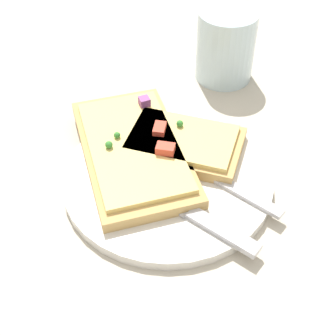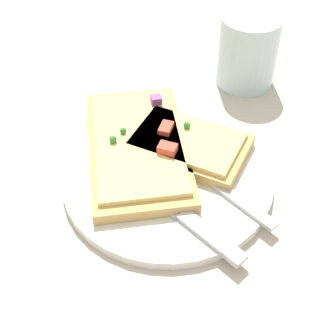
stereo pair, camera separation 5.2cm
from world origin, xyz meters
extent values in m
plane|color=#BCB29E|center=(0.00, 0.00, 0.00)|extent=(4.00, 4.00, 0.00)
cylinder|color=silver|center=(0.00, 0.00, 0.01)|extent=(0.24, 0.24, 0.01)
cube|color=#B7B7BC|center=(0.06, -0.03, 0.01)|extent=(0.10, 0.12, 0.01)
cube|color=#B7B7BC|center=(-0.01, 0.05, 0.01)|extent=(0.06, 0.06, 0.01)
cube|color=#B7B7BC|center=(-0.02, 0.09, 0.01)|extent=(0.02, 0.03, 0.00)
cube|color=#B7B7BC|center=(-0.03, 0.08, 0.01)|extent=(0.02, 0.03, 0.00)
cube|color=#B7B7BC|center=(-0.04, 0.08, 0.01)|extent=(0.02, 0.03, 0.00)
cube|color=#B7B7BC|center=(-0.04, 0.07, 0.01)|extent=(0.02, 0.03, 0.00)
cube|color=#B7B7BC|center=(0.04, -0.09, 0.01)|extent=(0.07, 0.07, 0.01)
cube|color=#B7B7BC|center=(-0.03, -0.01, 0.01)|extent=(0.10, 0.11, 0.00)
cube|color=tan|center=(-0.03, 0.04, 0.02)|extent=(0.13, 0.21, 0.01)
cube|color=#E0C16B|center=(-0.03, 0.04, 0.03)|extent=(0.12, 0.19, 0.01)
cube|color=#D14733|center=(0.00, 0.02, 0.04)|extent=(0.02, 0.02, 0.01)
sphere|color=#388433|center=(-0.05, 0.05, 0.04)|extent=(0.01, 0.01, 0.01)
sphere|color=#388433|center=(-0.06, 0.03, 0.04)|extent=(0.01, 0.01, 0.01)
cube|color=#934C8E|center=(-0.01, 0.11, 0.04)|extent=(0.01, 0.02, 0.01)
cube|color=tan|center=(0.02, 0.04, 0.02)|extent=(0.16, 0.14, 0.01)
cube|color=#E0C16B|center=(0.02, 0.04, 0.03)|extent=(0.14, 0.13, 0.01)
cube|color=#D14733|center=(0.00, 0.05, 0.04)|extent=(0.02, 0.02, 0.01)
sphere|color=#388433|center=(0.02, 0.06, 0.04)|extent=(0.01, 0.01, 0.01)
sphere|color=#D88951|center=(-0.06, -0.02, 0.01)|extent=(0.01, 0.01, 0.01)
sphere|color=tan|center=(0.00, 0.06, 0.02)|extent=(0.01, 0.01, 0.01)
sphere|color=gold|center=(0.00, 0.02, 0.02)|extent=(0.01, 0.01, 0.01)
sphere|color=tan|center=(0.00, 0.01, 0.02)|extent=(0.01, 0.01, 0.01)
cylinder|color=silver|center=(0.12, 0.19, 0.05)|extent=(0.08, 0.08, 0.10)
camera|label=1|loc=(-0.07, -0.36, 0.39)|focal=50.00mm
camera|label=2|loc=(-0.02, -0.36, 0.39)|focal=50.00mm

